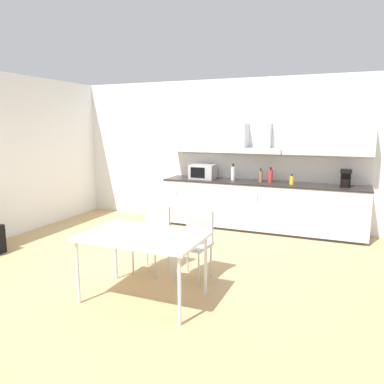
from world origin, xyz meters
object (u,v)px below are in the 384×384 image
(dining_table, at_px, (143,239))
(chair_far_left, at_px, (154,232))
(microwave, at_px, (203,172))
(chair_far_right, at_px, (196,237))
(bottle_brown, at_px, (261,176))
(pendant_lamp, at_px, (140,126))
(bottle_white, at_px, (233,173))
(coffee_maker, at_px, (346,178))
(bottle_yellow, at_px, (292,180))
(bottle_red, at_px, (270,176))

(dining_table, bearing_deg, chair_far_left, 110.22)
(microwave, height_order, chair_far_left, microwave)
(chair_far_left, bearing_deg, chair_far_right, -0.03)
(bottle_brown, xyz_separation_m, pendant_lamp, (-0.56, -3.35, 0.91))
(bottle_brown, bearing_deg, chair_far_right, -95.72)
(bottle_white, height_order, pendant_lamp, pendant_lamp)
(coffee_maker, xyz_separation_m, chair_far_right, (-1.70, -2.54, -0.52))
(chair_far_right, bearing_deg, bottle_yellow, 71.44)
(dining_table, xyz_separation_m, pendant_lamp, (0.00, 0.00, 1.22))
(bottle_brown, height_order, dining_table, bottle_brown)
(bottle_brown, bearing_deg, dining_table, -99.54)
(bottle_yellow, bearing_deg, bottle_brown, 171.57)
(chair_far_left, bearing_deg, bottle_yellow, 59.87)
(bottle_red, relative_size, pendant_lamp, 0.87)
(bottle_white, relative_size, chair_far_right, 0.36)
(dining_table, bearing_deg, coffee_maker, 58.97)
(bottle_red, bearing_deg, chair_far_left, -112.16)
(coffee_maker, relative_size, chair_far_left, 0.34)
(microwave, bearing_deg, bottle_red, 1.56)
(bottle_brown, xyz_separation_m, chair_far_right, (-0.26, -2.55, -0.47))
(microwave, height_order, bottle_brown, microwave)
(chair_far_left, bearing_deg, bottle_red, 67.84)
(bottle_brown, height_order, bottle_white, bottle_white)
(microwave, bearing_deg, bottle_yellow, -1.64)
(bottle_red, xyz_separation_m, dining_table, (-0.74, -3.35, -0.32))
(coffee_maker, bearing_deg, bottle_yellow, -175.09)
(coffee_maker, bearing_deg, chair_far_left, -132.23)
(bottle_red, relative_size, bottle_white, 0.88)
(bottle_brown, distance_m, dining_table, 3.41)
(bottle_red, bearing_deg, dining_table, -102.50)
(bottle_brown, bearing_deg, pendant_lamp, -99.54)
(chair_far_right, bearing_deg, pendant_lamp, -111.04)
(bottle_red, distance_m, pendant_lamp, 3.55)
(bottle_yellow, xyz_separation_m, dining_table, (-1.14, -3.27, -0.28))
(bottle_brown, bearing_deg, microwave, -178.17)
(bottle_yellow, distance_m, chair_far_right, 2.64)
(microwave, height_order, coffee_maker, coffee_maker)
(bottle_white, bearing_deg, bottle_yellow, -5.22)
(chair_far_right, relative_size, chair_far_left, 1.00)
(coffee_maker, relative_size, pendant_lamp, 0.94)
(bottle_white, height_order, chair_far_left, bottle_white)
(bottle_yellow, height_order, chair_far_left, bottle_yellow)
(bottle_brown, distance_m, chair_far_right, 2.61)
(bottle_yellow, xyz_separation_m, pendant_lamp, (-1.14, -3.27, 0.94))
(pendant_lamp, bearing_deg, bottle_brown, 80.46)
(dining_table, xyz_separation_m, chair_far_left, (-0.30, 0.80, -0.17))
(dining_table, xyz_separation_m, chair_far_right, (0.31, 0.80, -0.17))
(pendant_lamp, bearing_deg, bottle_red, 77.50)
(bottle_red, bearing_deg, bottle_yellow, -12.13)
(bottle_brown, xyz_separation_m, bottle_yellow, (0.57, -0.08, -0.03))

